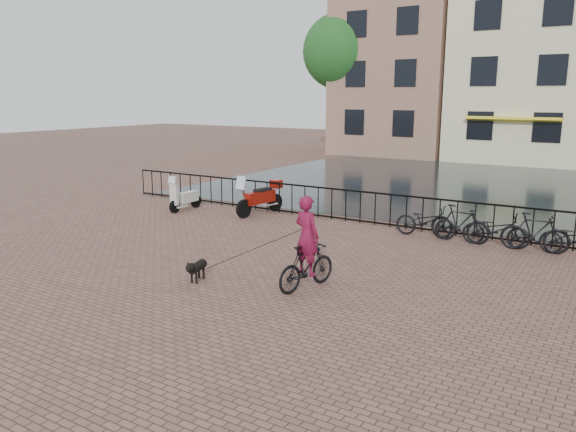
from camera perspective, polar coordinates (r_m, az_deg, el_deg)
The scene contains 15 objects.
ground at distance 10.91m, azimuth -8.54°, elevation -9.02°, with size 100.00×100.00×0.00m, color brown.
canal_water at distance 26.13m, azimuth 17.01°, elevation 3.05°, with size 20.00×20.00×0.00m, color black.
railing at distance 17.37m, azimuth 8.84°, elevation 0.71°, with size 20.00×0.05×1.02m.
canal_house_left at distance 40.32m, azimuth 11.99°, elevation 15.49°, with size 7.50×9.00×12.80m.
canal_house_mid at distance 38.20m, azimuth 23.61°, elevation 14.20°, with size 8.00×9.50×11.80m.
tree_far_left at distance 39.02m, azimuth 5.38°, elevation 16.29°, with size 5.04×5.04×9.27m.
cyclist at distance 11.45m, azimuth 1.92°, elevation -3.28°, with size 0.83×1.74×2.29m.
dog at distance 12.25m, azimuth -9.18°, elevation -5.39°, with size 0.42×0.79×0.51m.
motorcycle at distance 18.70m, azimuth -2.88°, elevation 2.29°, with size 0.79×2.02×1.41m.
scooter at distance 19.69m, azimuth -10.42°, elevation 2.44°, with size 0.42×1.40×1.30m.
parked_bike_0 at distance 16.21m, azimuth 13.82°, elevation -0.52°, with size 0.60×1.72×0.90m, color black.
parked_bike_1 at distance 15.93m, azimuth 17.06°, elevation -0.74°, with size 0.47×1.66×1.00m, color black.
parked_bike_2 at distance 15.74m, azimuth 20.38°, elevation -1.32°, with size 0.60×1.72×0.90m, color black.
parked_bike_3 at distance 15.57m, azimuth 23.80°, elevation -1.55°, with size 0.47×1.66×1.00m, color black.
parked_bike_4 at distance 15.48m, azimuth 27.25°, elevation -2.14°, with size 0.60×1.72×0.90m, color black.
Camera 1 is at (6.72, -7.65, 3.93)m, focal length 35.00 mm.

